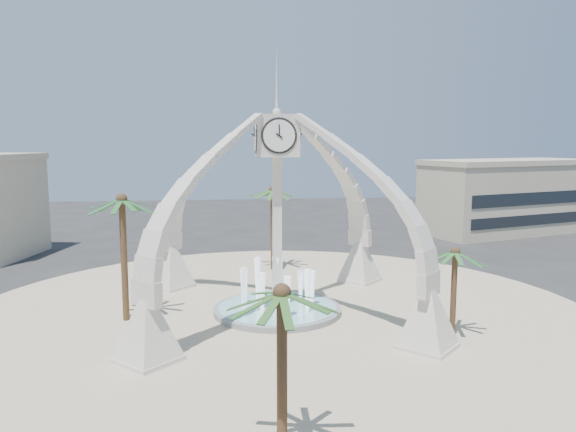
{
  "coord_description": "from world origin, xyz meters",
  "views": [
    {
      "loc": [
        -3.55,
        -33.91,
        10.75
      ],
      "look_at": [
        0.93,
        2.0,
        5.9
      ],
      "focal_mm": 35.0,
      "sensor_mm": 36.0,
      "label": 1
    }
  ],
  "objects": [
    {
      "name": "ground",
      "position": [
        0.0,
        0.0,
        0.0
      ],
      "size": [
        140.0,
        140.0,
        0.0
      ],
      "primitive_type": "plane",
      "color": "#282828",
      "rests_on": "ground"
    },
    {
      "name": "building_ne",
      "position": [
        30.0,
        28.0,
        4.31
      ],
      "size": [
        21.87,
        14.17,
        8.6
      ],
      "rotation": [
        0.0,
        0.0,
        0.31
      ],
      "color": "#BAAB91",
      "rests_on": "ground"
    },
    {
      "name": "palm_north",
      "position": [
        0.91,
        11.99,
        6.64
      ],
      "size": [
        5.24,
        5.24,
        7.54
      ],
      "rotation": [
        0.0,
        0.0,
        -0.29
      ],
      "color": "brown",
      "rests_on": "ground"
    },
    {
      "name": "palm_west",
      "position": [
        -9.17,
        -0.33,
        7.23
      ],
      "size": [
        5.38,
        5.38,
        8.16
      ],
      "rotation": [
        0.0,
        0.0,
        0.36
      ],
      "color": "brown",
      "rests_on": "ground"
    },
    {
      "name": "palm_south",
      "position": [
        -1.53,
        -16.06,
        5.7
      ],
      "size": [
        4.01,
        4.01,
        6.52
      ],
      "rotation": [
        0.0,
        0.0,
        -0.04
      ],
      "color": "brown",
      "rests_on": "ground"
    },
    {
      "name": "fountain",
      "position": [
        0.0,
        0.0,
        0.29
      ],
      "size": [
        8.0,
        8.0,
        3.62
      ],
      "color": "gray",
      "rests_on": "ground"
    },
    {
      "name": "plaza",
      "position": [
        0.0,
        0.0,
        0.03
      ],
      "size": [
        40.0,
        40.0,
        0.06
      ],
      "primitive_type": "cylinder",
      "color": "beige",
      "rests_on": "ground"
    },
    {
      "name": "palm_east",
      "position": [
        9.14,
        -5.43,
        4.72
      ],
      "size": [
        4.2,
        4.2,
        5.43
      ],
      "rotation": [
        0.0,
        0.0,
        -0.28
      ],
      "color": "brown",
      "rests_on": "ground"
    },
    {
      "name": "clock_tower",
      "position": [
        -0.0,
        -0.0,
        6.49
      ],
      "size": [
        17.94,
        17.94,
        16.3
      ],
      "color": "silver",
      "rests_on": "ground"
    }
  ]
}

